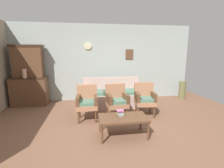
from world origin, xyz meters
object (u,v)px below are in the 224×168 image
Objects in this scene: side_cabinet at (30,91)px; armchair_near_cabinet at (145,98)px; floral_couch at (112,96)px; floor_vase_by_wall at (182,90)px; vase_on_cabinet at (25,73)px; book_stack_on_table at (120,113)px; armchair_near_couch_end at (117,100)px; armchair_row_middle at (87,101)px; coffee_table at (123,119)px.

side_cabinet is 1.28× the size of armchair_near_cabinet.
floor_vase_by_wall is (2.72, 0.39, 0.00)m from floral_couch.
vase_on_cabinet is 0.16× the size of floral_couch.
floral_couch is 1.92m from book_stack_on_table.
armchair_near_couch_end reaches higher than floor_vase_by_wall.
vase_on_cabinet is 2.41m from armchair_row_middle.
armchair_row_middle is at bearing -158.17° from floor_vase_by_wall.
book_stack_on_table reaches higher than coffee_table.
armchair_near_couch_end is 5.50× the size of book_stack_on_table.
side_cabinet reaches higher than floral_couch.
side_cabinet is at bearing 157.34° from armchair_near_cabinet.
armchair_row_middle is at bearing -38.89° from side_cabinet.
vase_on_cabinet reaches higher than armchair_row_middle.
armchair_near_cabinet is 1.36× the size of floor_vase_by_wall.
vase_on_cabinet is 3.06m from armchair_near_couch_end.
armchair_row_middle is 0.90× the size of coffee_table.
book_stack_on_table is at bearing -93.02° from floral_couch.
armchair_row_middle reaches higher than book_stack_on_table.
armchair_near_couch_end is 0.99m from coffee_table.
floral_couch is 1.30m from armchair_row_middle.
armchair_near_couch_end is 0.90× the size of coffee_table.
vase_on_cabinet is at bearing 153.81° from armchair_near_couch_end.
floral_couch is 2.08× the size of armchair_near_cabinet.
vase_on_cabinet is 2.83m from floral_couch.
book_stack_on_table is at bearing -95.08° from armchair_near_couch_end.
vase_on_cabinet is at bearing 145.25° from armchair_row_middle.
armchair_near_cabinet is 0.90× the size of coffee_table.
armchair_near_cabinet is (0.79, 0.06, 0.00)m from armchair_near_couch_end.
armchair_near_cabinet is 1.34m from coffee_table.
coffee_table is (2.60, -2.48, -0.09)m from side_cabinet.
armchair_near_couch_end is 1.36× the size of floor_vase_by_wall.
vase_on_cabinet is 3.59m from coffee_table.
armchair_near_cabinet is at bearing -50.66° from floral_couch.
floor_vase_by_wall reaches higher than book_stack_on_table.
vase_on_cabinet is 0.29× the size of coffee_table.
coffee_table is at bearing -40.97° from vase_on_cabinet.
coffee_table is (-0.83, -1.05, -0.12)m from armchair_near_cabinet.
floral_couch is at bearing 88.84° from armchair_near_couch_end.
vase_on_cabinet is (-0.05, -0.17, 0.61)m from side_cabinet.
armchair_near_cabinet is (1.57, 0.07, 0.00)m from armchair_row_middle.
floor_vase_by_wall is (1.95, 1.33, -0.17)m from armchair_near_cabinet.
armchair_near_cabinet is at bearing 2.67° from armchair_row_middle.
floor_vase_by_wall is at bearing 27.04° from armchair_near_couch_end.
coffee_table is (-0.04, -0.98, -0.12)m from armchair_near_couch_end.
armchair_near_couch_end is 0.91m from book_stack_on_table.
vase_on_cabinet is at bearing 173.38° from floral_couch.
floral_couch is 1.23m from armchair_near_cabinet.
floor_vase_by_wall is (5.43, 0.07, -0.75)m from vase_on_cabinet.
side_cabinet is 3.60m from coffee_table.
book_stack_on_table is 0.25× the size of floor_vase_by_wall.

